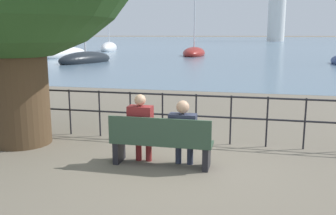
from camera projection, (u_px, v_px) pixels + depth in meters
ground_plane at (162, 165)px, 6.69m from camera, size 1000.00×1000.00×0.00m
harbor_water at (252, 40)px, 158.45m from camera, size 600.00×300.00×0.01m
park_bench at (161, 142)px, 6.54m from camera, size 1.80×0.45×0.90m
seated_person_left at (141, 126)px, 6.65m from camera, size 0.43×0.35×1.27m
seated_person_right at (183, 130)px, 6.49m from camera, size 0.47×0.35×1.19m
promenade_railing at (179, 110)px, 8.04m from camera, size 11.08×0.04×1.05m
sailboat_0 at (109, 48)px, 52.52m from camera, size 3.37×7.52×12.84m
sailboat_1 at (194, 53)px, 40.21m from camera, size 2.45×5.98×10.71m
sailboat_2 at (64, 54)px, 37.60m from camera, size 3.23×7.27×11.74m
sailboat_5 at (86, 59)px, 30.39m from camera, size 3.46×6.10×10.84m
harbor_lighthouse at (277, 3)px, 118.11m from camera, size 5.37×5.37×25.63m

